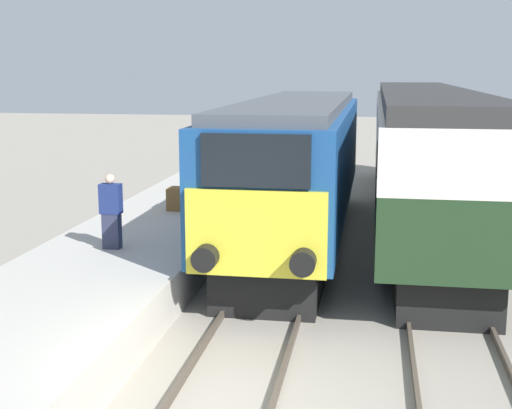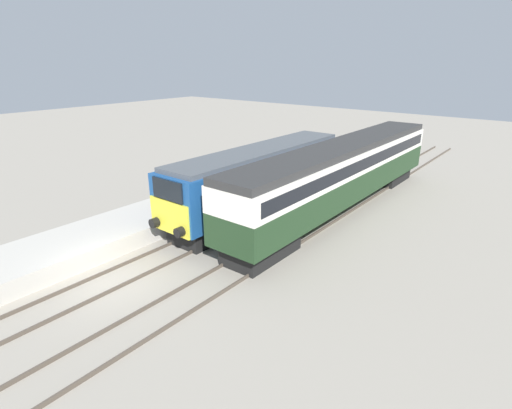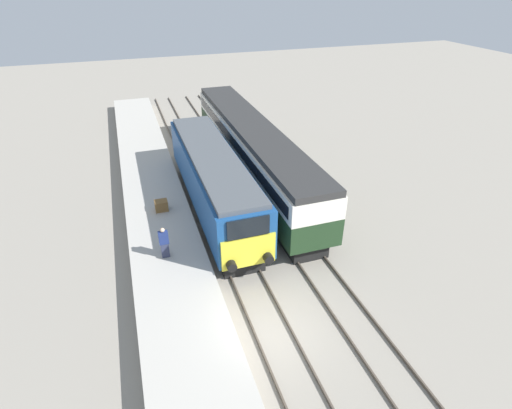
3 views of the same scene
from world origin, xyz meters
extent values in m
plane|color=gray|center=(0.00, 0.00, 0.00)|extent=(120.00, 120.00, 0.00)
cube|color=#B7B2A8|center=(-3.30, 8.00, 0.42)|extent=(3.50, 50.00, 0.84)
cube|color=#4C4238|center=(-0.72, 5.00, 0.07)|extent=(0.07, 60.00, 0.14)
cube|color=#4C4238|center=(0.72, 5.00, 0.07)|extent=(0.07, 60.00, 0.14)
cube|color=#4C4238|center=(2.68, 5.00, 0.07)|extent=(0.07, 60.00, 0.14)
cube|color=#4C4238|center=(4.12, 5.00, 0.07)|extent=(0.07, 60.00, 0.14)
cube|color=black|center=(0.00, 5.69, 0.50)|extent=(2.03, 4.00, 1.00)
cube|color=black|center=(0.00, 13.88, 0.50)|extent=(2.03, 4.00, 1.00)
cube|color=navy|center=(0.00, 9.79, 2.27)|extent=(2.70, 13.19, 2.55)
cube|color=yellow|center=(0.00, 3.15, 1.76)|extent=(2.48, 0.10, 1.53)
cube|color=black|center=(0.00, 3.15, 3.04)|extent=(1.89, 0.10, 0.92)
cube|color=#4C5156|center=(0.00, 9.79, 3.67)|extent=(2.38, 12.66, 0.24)
cylinder|color=black|center=(-0.85, 2.94, 1.35)|extent=(0.44, 0.35, 0.44)
cylinder|color=black|center=(0.85, 2.94, 1.35)|extent=(0.44, 0.35, 0.44)
cube|color=black|center=(3.40, 5.45, 0.47)|extent=(1.89, 3.60, 0.95)
cube|color=black|center=(3.40, 20.61, 0.47)|extent=(1.89, 3.60, 0.95)
cube|color=#1E381E|center=(3.40, 13.03, 1.70)|extent=(2.70, 19.56, 1.49)
cube|color=silver|center=(3.40, 13.03, 3.03)|extent=(2.71, 19.56, 1.17)
cube|color=black|center=(3.40, 13.03, 3.03)|extent=(2.75, 18.78, 0.64)
cube|color=#2D2D2D|center=(3.40, 13.03, 3.79)|extent=(2.48, 19.56, 0.36)
cube|color=#2D334C|center=(-3.42, 5.24, 1.21)|extent=(0.36, 0.24, 0.75)
cube|color=navy|center=(-3.42, 5.24, 1.90)|extent=(0.44, 0.26, 0.63)
sphere|color=beige|center=(-3.42, 5.24, 2.32)|extent=(0.20, 0.20, 0.20)
cube|color=brown|center=(-3.08, 9.50, 1.14)|extent=(0.70, 0.56, 0.60)
camera|label=1|loc=(1.98, -8.68, 4.59)|focal=50.00mm
camera|label=2|loc=(13.25, -7.34, 8.38)|focal=28.00mm
camera|label=3|loc=(-4.15, -10.23, 12.45)|focal=28.00mm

